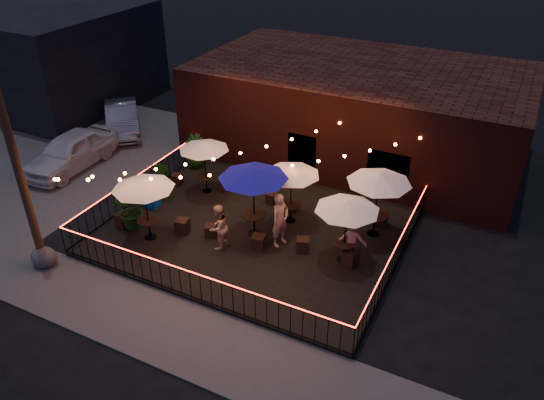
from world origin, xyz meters
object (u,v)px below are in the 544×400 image
at_px(cafe_table_3, 291,171).
at_px(cafe_table_4, 347,206).
at_px(cafe_table_0, 143,185).
at_px(cafe_table_1, 204,146).
at_px(cafe_table_5, 379,179).
at_px(cafe_table_2, 253,174).
at_px(cooler, 151,197).
at_px(utility_pole, 14,154).
at_px(boulder, 44,257).

distance_m(cafe_table_3, cafe_table_4, 2.85).
height_order(cafe_table_0, cafe_table_1, cafe_table_0).
bearing_deg(cafe_table_4, cafe_table_5, 77.02).
relative_size(cafe_table_2, cafe_table_4, 1.24).
bearing_deg(cafe_table_2, cafe_table_5, 26.34).
bearing_deg(cooler, cafe_table_5, 12.73).
bearing_deg(utility_pole, boulder, -22.99).
height_order(cafe_table_3, boulder, cafe_table_3).
distance_m(cafe_table_1, cafe_table_2, 3.59).
xyz_separation_m(cafe_table_4, cooler, (-7.62, -0.12, -1.63)).
height_order(cafe_table_5, cooler, cafe_table_5).
bearing_deg(cafe_table_1, cafe_table_3, -6.58).
distance_m(utility_pole, cafe_table_0, 3.91).
height_order(cafe_table_4, cooler, cafe_table_4).
height_order(cafe_table_0, cooler, cafe_table_0).
xyz_separation_m(cafe_table_2, boulder, (-5.34, -4.46, -2.18)).
bearing_deg(cafe_table_4, cooler, -179.08).
xyz_separation_m(utility_pole, cafe_table_2, (5.48, 4.40, -1.48)).
height_order(cafe_table_2, cafe_table_4, cafe_table_2).
distance_m(utility_pole, cafe_table_4, 9.96).
height_order(cafe_table_0, cafe_table_5, cafe_table_5).
height_order(cafe_table_2, cafe_table_5, cafe_table_2).
bearing_deg(boulder, cafe_table_4, 27.16).
distance_m(cafe_table_5, cooler, 8.49).
relative_size(cafe_table_0, cafe_table_5, 0.95).
relative_size(cafe_table_1, cooler, 2.91).
bearing_deg(cafe_table_2, utility_pole, -141.26).
distance_m(cafe_table_1, boulder, 6.84).
xyz_separation_m(cafe_table_0, cafe_table_1, (0.04, 3.57, -0.14)).
relative_size(cafe_table_5, cooler, 2.87).
height_order(cafe_table_5, boulder, cafe_table_5).
bearing_deg(utility_pole, cafe_table_0, 47.76).
relative_size(cafe_table_4, cooler, 2.90).
distance_m(utility_pole, cafe_table_1, 6.87).
bearing_deg(cafe_table_1, cafe_table_2, -29.69).
bearing_deg(boulder, cafe_table_1, 70.18).
xyz_separation_m(cafe_table_0, cafe_table_2, (3.13, 1.81, 0.28)).
bearing_deg(cafe_table_3, cafe_table_2, -120.46).
relative_size(cafe_table_1, cafe_table_2, 0.81).
xyz_separation_m(cafe_table_5, cooler, (-8.05, -2.00, -1.77)).
xyz_separation_m(utility_pole, cafe_table_5, (9.20, 6.24, -1.65)).
bearing_deg(cafe_table_3, utility_pole, -137.59).
distance_m(cafe_table_3, boulder, 8.61).
height_order(cafe_table_2, cafe_table_3, cafe_table_2).
distance_m(cafe_table_2, cafe_table_5, 4.15).
xyz_separation_m(cafe_table_0, boulder, (-2.21, -2.65, -1.90)).
bearing_deg(cafe_table_5, cafe_table_0, -151.95).
bearing_deg(cafe_table_1, utility_pole, -111.18).
distance_m(utility_pole, boulder, 3.66).
relative_size(cooler, boulder, 0.95).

